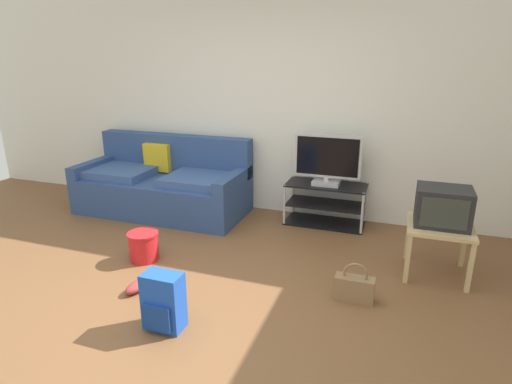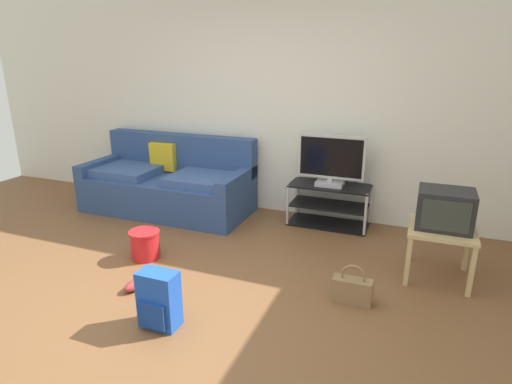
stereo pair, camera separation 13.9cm
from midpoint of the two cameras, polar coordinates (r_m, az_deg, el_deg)
name	(u,v)px [view 2 (the right image)]	position (r m, az deg, el deg)	size (l,w,h in m)	color
ground_plane	(180,308)	(3.55, -9.10, -15.18)	(9.00, 9.80, 0.02)	brown
wall_back	(280,104)	(5.26, 3.96, 11.71)	(9.00, 0.10, 2.70)	silver
couch	(169,184)	(5.54, -10.88, 1.03)	(2.11, 0.95, 0.93)	navy
tv_stand	(329,205)	(5.05, 10.56, -1.72)	(0.92, 0.43, 0.49)	black
flat_tv	(331,161)	(4.88, 10.86, 4.10)	(0.76, 0.22, 0.58)	#B2B2B7
side_table	(441,235)	(4.10, 24.54, -5.34)	(0.55, 0.55, 0.48)	tan
crt_tv	(445,209)	(4.03, 24.97, -2.09)	(0.46, 0.37, 0.34)	#232326
backpack	(159,300)	(3.26, -11.69, -14.01)	(0.29, 0.24, 0.44)	blue
handbag	(352,289)	(3.61, 13.90, -12.58)	(0.32, 0.12, 0.33)	olive
cleaning_bucket	(145,244)	(4.32, -13.80, -6.75)	(0.30, 0.30, 0.28)	red
sneakers_pair	(148,286)	(3.79, -13.27, -12.18)	(0.39, 0.30, 0.09)	#993333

